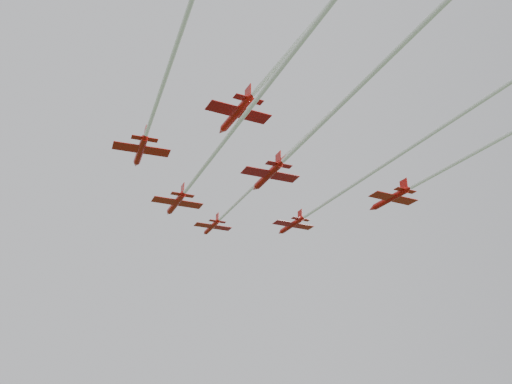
{
  "coord_description": "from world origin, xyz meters",
  "views": [
    {
      "loc": [
        3.31,
        -90.43,
        7.91
      ],
      "look_at": [
        2.02,
        2.18,
        48.86
      ],
      "focal_mm": 40.0,
      "sensor_mm": 36.0,
      "label": 1
    }
  ],
  "objects_px": {
    "jet_row2_left": "(209,161)",
    "jet_row2_right": "(343,192)",
    "jet_row3_mid": "(300,144)",
    "jet_row3_right": "(456,163)",
    "jet_row4_left": "(303,36)",
    "jet_row3_left": "(155,107)",
    "jet_lead": "(237,203)"
  },
  "relations": [
    {
      "from": "jet_row2_right",
      "to": "jet_row3_mid",
      "type": "relative_size",
      "value": 1.19
    },
    {
      "from": "jet_row2_left",
      "to": "jet_row3_right",
      "type": "relative_size",
      "value": 1.13
    },
    {
      "from": "jet_row2_right",
      "to": "jet_row3_right",
      "type": "distance_m",
      "value": 18.81
    },
    {
      "from": "jet_lead",
      "to": "jet_row3_right",
      "type": "bearing_deg",
      "value": -53.83
    },
    {
      "from": "jet_lead",
      "to": "jet_row3_left",
      "type": "distance_m",
      "value": 35.58
    },
    {
      "from": "jet_row3_right",
      "to": "jet_row2_left",
      "type": "bearing_deg",
      "value": 154.01
    },
    {
      "from": "jet_row4_left",
      "to": "jet_row3_left",
      "type": "bearing_deg",
      "value": 115.55
    },
    {
      "from": "jet_row2_left",
      "to": "jet_row3_left",
      "type": "relative_size",
      "value": 1.22
    },
    {
      "from": "jet_row3_right",
      "to": "jet_row4_left",
      "type": "bearing_deg",
      "value": -159.44
    },
    {
      "from": "jet_row3_left",
      "to": "jet_row3_right",
      "type": "distance_m",
      "value": 47.56
    },
    {
      "from": "jet_row2_left",
      "to": "jet_row2_right",
      "type": "xyz_separation_m",
      "value": [
        22.13,
        9.01,
        -1.47
      ]
    },
    {
      "from": "jet_row2_left",
      "to": "jet_row3_right",
      "type": "height_order",
      "value": "jet_row2_left"
    },
    {
      "from": "jet_row3_left",
      "to": "jet_row2_right",
      "type": "bearing_deg",
      "value": 17.75
    },
    {
      "from": "jet_row3_right",
      "to": "jet_row4_left",
      "type": "xyz_separation_m",
      "value": [
        -26.03,
        -28.96,
        1.55
      ]
    },
    {
      "from": "jet_row3_left",
      "to": "jet_row3_mid",
      "type": "relative_size",
      "value": 1.06
    },
    {
      "from": "jet_row3_left",
      "to": "jet_row3_right",
      "type": "relative_size",
      "value": 0.92
    },
    {
      "from": "jet_lead",
      "to": "jet_row2_right",
      "type": "distance_m",
      "value": 22.64
    },
    {
      "from": "jet_row3_mid",
      "to": "jet_row4_left",
      "type": "bearing_deg",
      "value": -116.25
    },
    {
      "from": "jet_row2_right",
      "to": "jet_row4_left",
      "type": "relative_size",
      "value": 0.95
    },
    {
      "from": "jet_row3_left",
      "to": "jet_row4_left",
      "type": "relative_size",
      "value": 0.86
    },
    {
      "from": "jet_row3_right",
      "to": "jet_row3_left",
      "type": "bearing_deg",
      "value": 169.58
    },
    {
      "from": "jet_row3_mid",
      "to": "jet_row4_left",
      "type": "xyz_separation_m",
      "value": [
        -1.05,
        -23.06,
        1.23
      ]
    },
    {
      "from": "jet_row2_right",
      "to": "jet_row3_left",
      "type": "xyz_separation_m",
      "value": [
        -28.47,
        -21.95,
        3.17
      ]
    },
    {
      "from": "jet_lead",
      "to": "jet_row3_left",
      "type": "xyz_separation_m",
      "value": [
        -9.71,
        -34.23,
        0.02
      ]
    },
    {
      "from": "jet_row3_mid",
      "to": "jet_row3_right",
      "type": "xyz_separation_m",
      "value": [
        24.99,
        5.9,
        -0.32
      ]
    },
    {
      "from": "jet_row2_left",
      "to": "jet_row2_right",
      "type": "height_order",
      "value": "jet_row2_left"
    },
    {
      "from": "jet_row4_left",
      "to": "jet_lead",
      "type": "bearing_deg",
      "value": 74.41
    },
    {
      "from": "jet_row2_left",
      "to": "jet_row4_left",
      "type": "bearing_deg",
      "value": -88.91
    },
    {
      "from": "jet_row3_mid",
      "to": "jet_row3_right",
      "type": "distance_m",
      "value": 25.68
    },
    {
      "from": "jet_row2_right",
      "to": "jet_row3_mid",
      "type": "height_order",
      "value": "jet_row3_mid"
    },
    {
      "from": "jet_lead",
      "to": "jet_row3_mid",
      "type": "bearing_deg",
      "value": -91.95
    },
    {
      "from": "jet_row2_right",
      "to": "jet_lead",
      "type": "bearing_deg",
      "value": 120.33
    }
  ]
}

